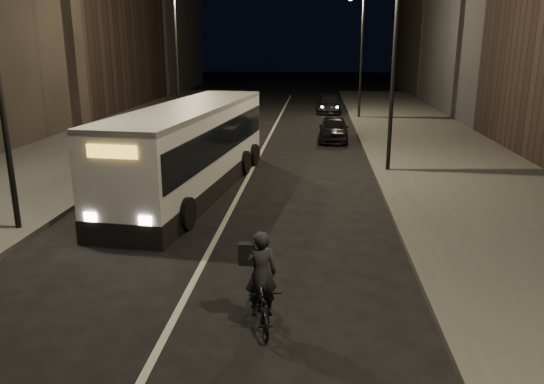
% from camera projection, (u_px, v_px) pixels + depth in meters
% --- Properties ---
extents(ground, '(180.00, 180.00, 0.00)m').
position_uv_depth(ground, '(179.00, 309.00, 10.61)').
color(ground, black).
rests_on(ground, ground).
extents(sidewalk_right, '(7.00, 70.00, 0.16)m').
position_uv_depth(sidewalk_right, '(448.00, 162.00, 23.33)').
color(sidewalk_right, '#3C3C39').
rests_on(sidewalk_right, ground).
extents(sidewalk_left, '(7.00, 70.00, 0.16)m').
position_uv_depth(sidewalk_left, '(76.00, 156.00, 24.70)').
color(sidewalk_left, '#3C3C39').
rests_on(sidewalk_left, ground).
extents(streetlight_right_mid, '(1.20, 0.44, 8.12)m').
position_uv_depth(streetlight_right_mid, '(388.00, 37.00, 20.23)').
color(streetlight_right_mid, black).
rests_on(streetlight_right_mid, sidewalk_right).
extents(streetlight_right_far, '(1.20, 0.44, 8.12)m').
position_uv_depth(streetlight_right_far, '(358.00, 40.00, 35.58)').
color(streetlight_right_far, black).
rests_on(streetlight_right_far, sidewalk_right).
extents(streetlight_left_near, '(1.20, 0.44, 8.12)m').
position_uv_depth(streetlight_left_near, '(2.00, 34.00, 13.42)').
color(streetlight_left_near, black).
rests_on(streetlight_left_near, sidewalk_left).
extents(streetlight_left_far, '(1.20, 0.44, 8.12)m').
position_uv_depth(streetlight_left_far, '(180.00, 39.00, 30.68)').
color(streetlight_left_far, black).
rests_on(streetlight_left_far, sidewalk_left).
extents(city_bus, '(3.67, 11.56, 3.07)m').
position_uv_depth(city_bus, '(191.00, 145.00, 18.68)').
color(city_bus, silver).
rests_on(city_bus, ground).
extents(cyclist_on_bicycle, '(0.96, 1.79, 1.95)m').
position_uv_depth(cyclist_on_bicycle, '(262.00, 295.00, 9.79)').
color(cyclist_on_bicycle, black).
rests_on(cyclist_on_bicycle, ground).
extents(car_near, '(1.68, 3.92, 1.32)m').
position_uv_depth(car_near, '(334.00, 129.00, 28.67)').
color(car_near, black).
rests_on(car_near, ground).
extents(car_mid, '(2.14, 4.73, 1.51)m').
position_uv_depth(car_mid, '(233.00, 117.00, 32.53)').
color(car_mid, '#38383B').
rests_on(car_mid, ground).
extents(car_far, '(1.85, 4.36, 1.26)m').
position_uv_depth(car_far, '(329.00, 104.00, 40.44)').
color(car_far, black).
rests_on(car_far, ground).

